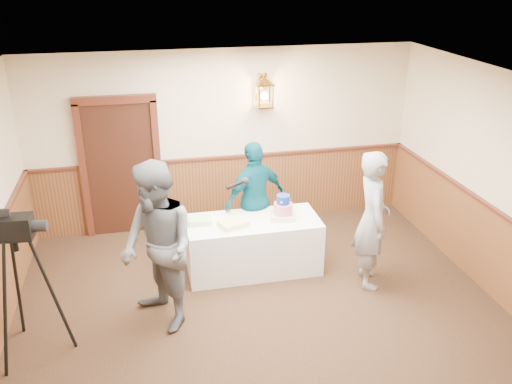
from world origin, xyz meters
The scene contains 10 objects.
ground centered at (0.00, 0.00, 0.00)m, with size 7.00×7.00×0.00m, color black.
room_shell centered at (-0.05, 0.45, 1.52)m, with size 6.02×7.02×2.81m.
display_table centered at (0.12, 1.90, 0.38)m, with size 1.80×0.80×0.75m, color white.
tiered_cake centered at (0.53, 1.90, 0.88)m, with size 0.38×0.38×0.33m.
sheet_cake_yellow centered at (-0.17, 1.78, 0.79)m, with size 0.35×0.27×0.07m, color #FFE398.
sheet_cake_green centered at (-0.59, 1.98, 0.79)m, with size 0.31×0.25×0.07m, color #A8EFA8.
interviewer centered at (-1.18, 0.93, 1.01)m, with size 1.67×1.21×2.01m.
baker centered at (1.54, 1.25, 0.92)m, with size 0.67×0.44×1.85m, color gray.
assistant_p centered at (0.25, 2.37, 0.85)m, with size 1.00×0.41×1.70m, color #0A4957.
tv_camera_rig centered at (-2.59, 0.72, 0.74)m, with size 0.64×0.60×1.64m.
Camera 1 is at (-1.24, -4.51, 3.97)m, focal length 38.00 mm.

